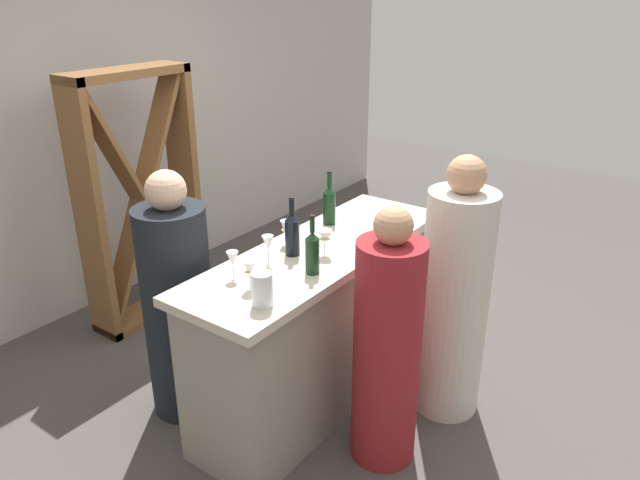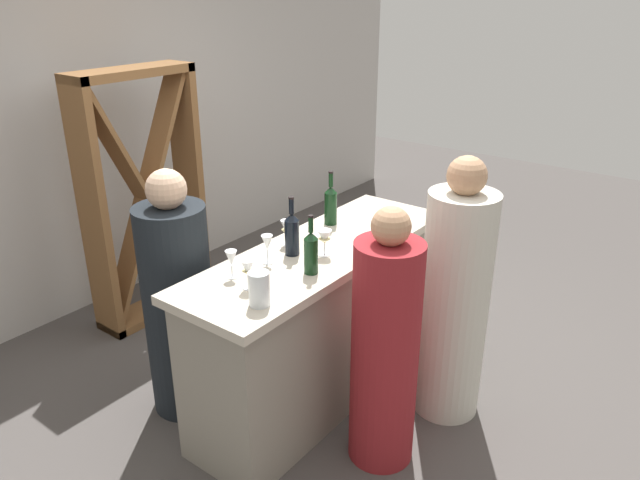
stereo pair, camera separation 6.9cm
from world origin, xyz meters
name	(u,v)px [view 1 (the left image)]	position (x,y,z in m)	size (l,w,h in m)	color
ground_plane	(320,393)	(0.00, 0.00, 0.00)	(12.00, 12.00, 0.00)	#4C4744
back_wall	(77,126)	(0.00, 2.20, 1.40)	(8.00, 0.10, 2.80)	#BCB7B2
bar_counter	(320,324)	(0.00, 0.00, 0.50)	(1.87, 0.61, 0.99)	gray
wine_rack	(140,200)	(0.06, 1.65, 0.92)	(0.91, 0.28, 1.85)	brown
wine_bottle_leftmost_dark_green	(312,252)	(-0.28, -0.15, 1.12)	(0.07, 0.07, 0.32)	black
wine_bottle_second_left_near_black	(292,233)	(-0.16, 0.07, 1.12)	(0.08, 0.08, 0.33)	black
wine_bottle_center_dark_green	(329,204)	(0.34, 0.17, 1.12)	(0.08, 0.08, 0.34)	black
wine_glass_near_left	(325,238)	(-0.06, -0.08, 1.10)	(0.08, 0.08, 0.15)	white
wine_glass_near_center	(250,270)	(-0.60, -0.01, 1.10)	(0.07, 0.07, 0.15)	white
wine_glass_near_right	(268,244)	(-0.32, 0.11, 1.11)	(0.06, 0.06, 0.16)	white
wine_glass_far_left	(233,260)	(-0.56, 0.14, 1.09)	(0.06, 0.06, 0.15)	white
wine_glass_far_center	(286,229)	(-0.08, 0.18, 1.09)	(0.06, 0.06, 0.15)	white
water_pitcher	(262,289)	(-0.68, -0.17, 1.08)	(0.10, 0.10, 0.17)	silver
person_left_guest	(454,300)	(0.36, -0.68, 0.72)	(0.44, 0.44, 1.56)	beige
person_center_guest	(387,350)	(-0.21, -0.58, 0.66)	(0.39, 0.39, 1.43)	maroon
person_server_behind	(178,307)	(-0.56, 0.59, 0.67)	(0.49, 0.49, 1.48)	black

